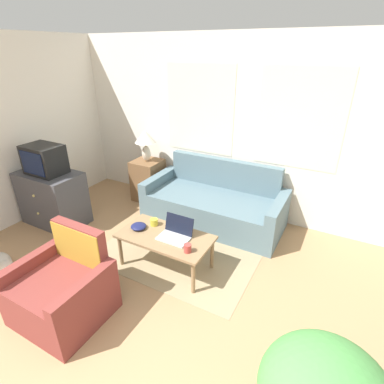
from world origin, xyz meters
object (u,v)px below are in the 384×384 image
Objects in this scene: snack_bowl at (139,226)px; laptop at (176,233)px; cup_yellow at (154,222)px; cat_black at (2,262)px; table_lamp at (145,140)px; cup_navy at (188,248)px; coffee_table at (165,239)px; couch at (215,204)px; television at (44,159)px; armchair at (65,290)px.

laptop is at bearing 6.69° from snack_bowl.
cup_yellow is 0.16× the size of cat_black.
table_lamp is 2.30m from cup_navy.
cat_black is at bearing -99.73° from table_lamp.
coffee_table is 0.41m from cup_navy.
cup_yellow is 0.19m from snack_bowl.
laptop is 2.09m from cat_black.
coffee_table is 5.84× the size of snack_bowl.
coffee_table is (1.25, -1.39, -0.67)m from table_lamp.
couch is 10.93× the size of snack_bowl.
cat_black is (-1.42, -1.12, -0.37)m from cup_yellow.
cup_navy is 0.67m from cup_yellow.
snack_bowl is (-0.48, -0.06, -0.02)m from laptop.
coffee_table is 11.96× the size of cup_navy.
armchair is at bearing -36.17° from television.
laptop is 0.38m from cup_yellow.
laptop is at bearing 145.44° from cup_navy.
cup_yellow reaches higher than cat_black.
laptop is at bearing 42.73° from cat_black.
snack_bowl is (-0.74, 0.12, -0.02)m from cup_navy.
laptop is (0.06, -1.22, 0.22)m from couch.
table_lamp is at bearing 132.17° from coffee_table.
laptop reaches higher than cup_yellow.
cat_black is at bearing -143.42° from snack_bowl.
table_lamp is 1.45× the size of laptop.
cup_yellow is at bearing 1.67° from television.
armchair reaches higher than cup_yellow.
couch is at bearing 102.64° from cup_navy.
television is 0.49× the size of coffee_table.
couch is at bearing -5.74° from table_lamp.
coffee_table is at bearing -92.81° from couch.
cup_yellow is 1.84m from cat_black.
cup_yellow reaches higher than snack_bowl.
snack_bowl is 1.65m from cat_black.
armchair is at bearing -101.05° from cup_yellow.
couch is 1.36m from snack_bowl.
cup_yellow is at bearing 151.96° from coffee_table.
armchair is 1.20m from cat_black.
armchair is 2.67m from table_lamp.
armchair is at bearing -114.34° from coffee_table.
couch reaches higher than coffee_table.
cat_black is at bearing -157.44° from cup_navy.
couch is 1.54m from table_lamp.
cat_black is (-1.30, -0.96, -0.35)m from snack_bowl.
table_lamp reaches higher than armchair.
table_lamp is (-0.78, 2.43, 0.78)m from armchair.
armchair is 1.25m from laptop.
couch is 1.87× the size of coffee_table.
cup_yellow is at bearing 78.95° from armchair.
snack_bowl is (-0.12, -0.15, -0.01)m from cup_yellow.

